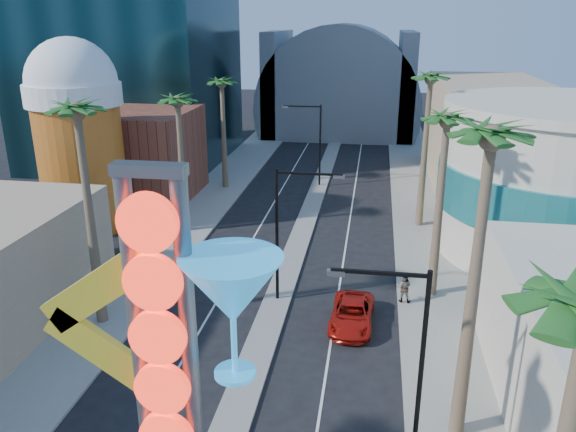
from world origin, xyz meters
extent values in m
cube|color=gray|center=(-9.50, 35.00, 0.07)|extent=(5.00, 100.00, 0.15)
cube|color=gray|center=(9.50, 35.00, 0.07)|extent=(5.00, 100.00, 0.15)
cube|color=gray|center=(0.00, 38.00, 0.07)|extent=(1.60, 84.00, 0.15)
cube|color=brown|center=(-16.00, 38.00, 4.00)|extent=(10.00, 10.00, 8.00)
cube|color=tan|center=(16.00, 48.00, 5.00)|extent=(10.00, 20.00, 10.00)
cylinder|color=#AE4E17|center=(-17.00, 30.00, 5.00)|extent=(6.40, 6.40, 10.00)
cylinder|color=white|center=(-17.00, 30.00, 10.40)|extent=(7.00, 7.00, 1.60)
sphere|color=white|center=(-17.00, 30.00, 11.20)|extent=(6.60, 6.60, 6.60)
cylinder|color=beige|center=(18.00, 30.00, 5.00)|extent=(16.00, 16.00, 10.00)
cylinder|color=teal|center=(18.00, 30.00, 5.00)|extent=(16.60, 16.60, 3.00)
cylinder|color=beige|center=(18.00, 30.00, 10.30)|extent=(16.60, 16.60, 0.60)
cylinder|color=slate|center=(0.00, 72.00, 4.00)|extent=(22.00, 16.00, 22.00)
cube|color=slate|center=(-9.00, 72.00, 7.00)|extent=(2.00, 16.00, 14.00)
cube|color=slate|center=(9.00, 72.00, 7.00)|extent=(2.00, 16.00, 14.00)
cylinder|color=slate|center=(-0.70, 3.00, 6.50)|extent=(0.44, 0.44, 12.00)
cylinder|color=slate|center=(0.70, 3.00, 6.50)|extent=(0.44, 0.44, 12.00)
cube|color=slate|center=(0.00, 3.00, 12.40)|extent=(1.80, 0.50, 0.30)
cylinder|color=#FD2A16|center=(0.00, 2.65, 11.20)|extent=(1.50, 0.25, 1.50)
cylinder|color=#FD2A16|center=(0.00, 2.65, 9.65)|extent=(1.50, 0.25, 1.50)
cylinder|color=#FD2A16|center=(0.00, 2.65, 8.10)|extent=(1.50, 0.25, 1.50)
cylinder|color=#FD2A16|center=(0.00, 2.65, 6.55)|extent=(1.50, 0.25, 1.50)
cube|color=yellow|center=(-1.60, 3.00, 9.20)|extent=(3.47, 0.25, 2.80)
cube|color=yellow|center=(-1.60, 3.00, 7.20)|extent=(3.47, 0.25, 2.80)
cone|color=#2693D9|center=(1.90, 3.00, 9.40)|extent=(2.60, 2.60, 1.80)
cylinder|color=#2693D9|center=(1.90, 3.00, 7.80)|extent=(0.16, 0.16, 1.60)
cylinder|color=#2693D9|center=(1.90, 3.00, 7.00)|extent=(1.10, 1.10, 0.12)
cylinder|color=black|center=(0.00, 20.00, 4.00)|extent=(0.18, 0.18, 8.00)
cube|color=black|center=(1.80, 20.00, 7.80)|extent=(3.60, 0.12, 0.12)
cube|color=slate|center=(3.40, 20.00, 7.70)|extent=(0.60, 0.25, 0.18)
cylinder|color=black|center=(0.00, 44.00, 4.00)|extent=(0.18, 0.18, 8.00)
cube|color=black|center=(-1.80, 44.00, 7.80)|extent=(3.60, 0.12, 0.12)
cube|color=slate|center=(-3.40, 44.00, 7.70)|extent=(0.60, 0.25, 0.18)
cylinder|color=black|center=(7.20, 8.00, 4.00)|extent=(0.18, 0.18, 8.00)
cube|color=black|center=(5.58, 8.00, 7.80)|extent=(3.24, 0.12, 0.12)
cube|color=slate|center=(4.14, 8.00, 7.70)|extent=(0.60, 0.25, 0.18)
cylinder|color=brown|center=(-9.00, 16.00, 5.75)|extent=(0.40, 0.40, 11.50)
sphere|color=#1F4918|center=(-9.00, 16.00, 11.50)|extent=(2.40, 2.40, 2.40)
cylinder|color=brown|center=(-9.00, 30.00, 5.00)|extent=(0.40, 0.40, 10.00)
sphere|color=#1F4918|center=(-9.00, 30.00, 10.00)|extent=(2.40, 2.40, 2.40)
cylinder|color=brown|center=(-9.00, 42.00, 5.00)|extent=(0.40, 0.40, 10.00)
sphere|color=#1F4918|center=(-9.00, 42.00, 10.00)|extent=(2.40, 2.40, 2.40)
cylinder|color=brown|center=(9.00, 10.00, 6.00)|extent=(0.40, 0.40, 12.00)
sphere|color=#1F4918|center=(9.00, 10.00, 12.00)|extent=(2.40, 2.40, 2.40)
cylinder|color=brown|center=(9.00, 22.00, 5.25)|extent=(0.40, 0.40, 10.50)
sphere|color=#1F4918|center=(9.00, 22.00, 10.50)|extent=(2.40, 2.40, 2.40)
cylinder|color=brown|center=(9.00, 34.00, 5.75)|extent=(0.40, 0.40, 11.50)
sphere|color=#1F4918|center=(9.00, 34.00, 11.50)|extent=(2.40, 2.40, 2.40)
imported|color=#B9170E|center=(4.46, 17.84, 0.67)|extent=(2.39, 4.89, 1.34)
imported|color=gray|center=(7.30, 20.73, 1.07)|extent=(0.98, 0.81, 1.84)
camera|label=1|loc=(5.19, -9.08, 15.77)|focal=35.00mm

